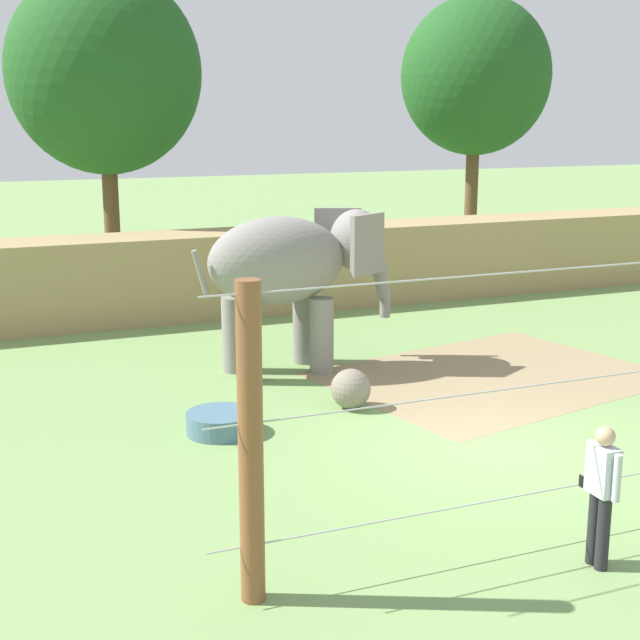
{
  "coord_description": "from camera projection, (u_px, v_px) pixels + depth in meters",
  "views": [
    {
      "loc": [
        -7.47,
        -11.13,
        5.05
      ],
      "look_at": [
        -1.43,
        3.58,
        1.4
      ],
      "focal_mm": 51.15,
      "sensor_mm": 36.0,
      "label": 1
    }
  ],
  "objects": [
    {
      "name": "tree_far_left",
      "position": [
        104.0,
        73.0,
        24.77
      ],
      "size": [
        5.27,
        5.27,
        8.87
      ],
      "color": "brown",
      "rests_on": "ground"
    },
    {
      "name": "water_tub",
      "position": [
        220.0,
        422.0,
        14.61
      ],
      "size": [
        1.1,
        1.1,
        0.35
      ],
      "color": "slate",
      "rests_on": "ground"
    },
    {
      "name": "embankment_wall",
      "position": [
        263.0,
        270.0,
        23.55
      ],
      "size": [
        36.0,
        1.8,
        2.09
      ],
      "primitive_type": "cube",
      "color": "tan",
      "rests_on": "ground"
    },
    {
      "name": "zookeeper",
      "position": [
        601.0,
        490.0,
        10.17
      ],
      "size": [
        0.23,
        0.58,
        1.67
      ],
      "color": "#232328",
      "rests_on": "ground"
    },
    {
      "name": "tree_left_of_centre",
      "position": [
        476.0,
        76.0,
        30.49
      ],
      "size": [
        5.01,
        5.01,
        8.85
      ],
      "color": "brown",
      "rests_on": "ground"
    },
    {
      "name": "enrichment_ball",
      "position": [
        351.0,
        389.0,
        15.81
      ],
      "size": [
        0.7,
        0.7,
        0.7
      ],
      "primitive_type": "sphere",
      "color": "gray",
      "rests_on": "ground"
    },
    {
      "name": "dirt_patch",
      "position": [
        492.0,
        376.0,
        17.8
      ],
      "size": [
        7.02,
        5.92,
        0.01
      ],
      "primitive_type": "cube",
      "rotation": [
        0.0,
        0.0,
        0.21
      ],
      "color": "#937F5B",
      "rests_on": "ground"
    },
    {
      "name": "cable_fence",
      "position": [
        627.0,
        392.0,
        11.06
      ],
      "size": [
        10.6,
        0.26,
        3.45
      ],
      "color": "brown",
      "rests_on": "ground"
    },
    {
      "name": "elephant",
      "position": [
        292.0,
        267.0,
        17.78
      ],
      "size": [
        4.25,
        1.79,
        3.15
      ],
      "color": "gray",
      "rests_on": "ground"
    },
    {
      "name": "ground_plane",
      "position": [
        495.0,
        449.0,
        13.94
      ],
      "size": [
        120.0,
        120.0,
        0.0
      ],
      "primitive_type": "plane",
      "color": "#759956"
    }
  ]
}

